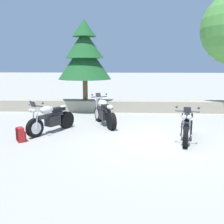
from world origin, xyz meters
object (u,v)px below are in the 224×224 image
at_px(rider_backpack, 21,134).
at_px(pine_tree_far_left, 85,54).
at_px(motorcycle_silver_near_left, 51,119).
at_px(motorcycle_black_far_right, 187,125).
at_px(motorcycle_white_centre, 104,113).

distance_m(rider_backpack, pine_tree_far_left, 5.90).
height_order(motorcycle_silver_near_left, pine_tree_far_left, pine_tree_far_left).
xyz_separation_m(motorcycle_black_far_right, pine_tree_far_left, (-3.93, 4.76, 2.31)).
bearing_deg(rider_backpack, motorcycle_silver_near_left, 59.77).
height_order(rider_backpack, pine_tree_far_left, pine_tree_far_left).
relative_size(motorcycle_black_far_right, pine_tree_far_left, 0.52).
distance_m(motorcycle_black_far_right, pine_tree_far_left, 6.59).
height_order(motorcycle_white_centre, pine_tree_far_left, pine_tree_far_left).
relative_size(motorcycle_white_centre, rider_backpack, 4.12).
xyz_separation_m(motorcycle_silver_near_left, motorcycle_black_far_right, (4.45, -0.64, 0.00)).
bearing_deg(motorcycle_white_centre, pine_tree_far_left, 112.41).
bearing_deg(rider_backpack, pine_tree_far_left, 77.50).
bearing_deg(motorcycle_silver_near_left, pine_tree_far_left, 82.70).
relative_size(motorcycle_white_centre, motorcycle_black_far_right, 0.95).
distance_m(motorcycle_white_centre, pine_tree_far_left, 3.92).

